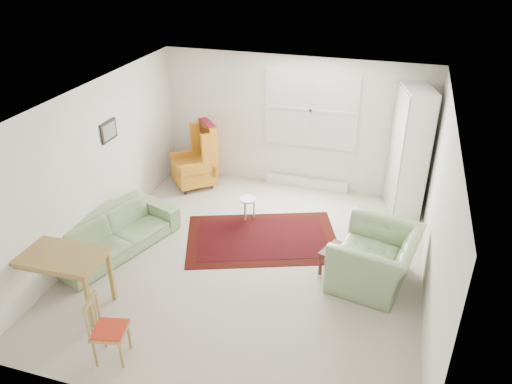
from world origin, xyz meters
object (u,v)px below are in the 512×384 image
(coffee_table, at_px, (339,262))
(desk_chair, at_px, (110,329))
(wingback_chair, at_px, (192,156))
(sofa, at_px, (114,227))
(desk, at_px, (60,279))
(cabinet, at_px, (409,152))
(armchair, at_px, (376,254))
(stool, at_px, (248,208))

(coffee_table, relative_size, desk_chair, 0.55)
(wingback_chair, relative_size, coffee_table, 2.69)
(sofa, height_order, desk, sofa)
(cabinet, bearing_deg, desk_chair, -138.54)
(armchair, height_order, stool, armchair)
(coffee_table, bearing_deg, cabinet, 70.51)
(armchair, relative_size, desk, 0.94)
(cabinet, distance_m, desk_chair, 5.56)
(sofa, xyz_separation_m, desk_chair, (1.13, -1.98, 0.01))
(armchair, bearing_deg, coffee_table, -85.07)
(coffee_table, bearing_deg, sofa, -173.30)
(armchair, bearing_deg, wingback_chair, -108.29)
(sofa, xyz_separation_m, cabinet, (4.20, 2.61, 0.69))
(coffee_table, distance_m, stool, 2.06)
(coffee_table, bearing_deg, desk, -152.92)
(sofa, height_order, armchair, armchair)
(armchair, relative_size, stool, 3.14)
(cabinet, height_order, desk, cabinet)
(coffee_table, bearing_deg, wingback_chair, 147.79)
(desk, distance_m, desk_chair, 1.29)
(stool, relative_size, desk_chair, 0.45)
(coffee_table, bearing_deg, stool, 147.72)
(sofa, distance_m, stool, 2.26)
(cabinet, bearing_deg, coffee_table, -124.24)
(armchair, height_order, desk, armchair)
(desk_chair, bearing_deg, sofa, 16.93)
(wingback_chair, distance_m, cabinet, 3.94)
(wingback_chair, distance_m, stool, 1.69)
(armchair, distance_m, stool, 2.53)
(desk, height_order, desk_chair, desk_chair)
(sofa, bearing_deg, desk, -161.45)
(coffee_table, distance_m, desk_chair, 3.31)
(stool, bearing_deg, desk, -120.43)
(wingback_chair, bearing_deg, armchair, 19.02)
(desk_chair, bearing_deg, coffee_table, -56.75)
(coffee_table, xyz_separation_m, desk_chair, (-2.29, -2.38, 0.24))
(wingback_chair, height_order, stool, wingback_chair)
(coffee_table, relative_size, stool, 1.21)
(cabinet, bearing_deg, wingback_chair, 168.80)
(wingback_chair, height_order, desk_chair, wingback_chair)
(coffee_table, bearing_deg, armchair, -5.99)
(armchair, distance_m, desk, 4.26)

